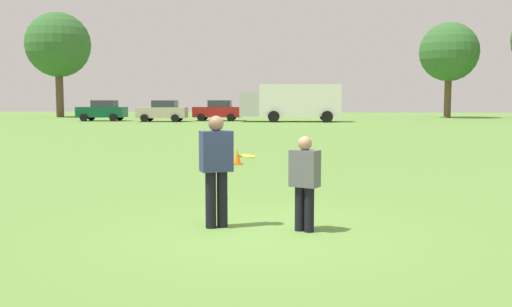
# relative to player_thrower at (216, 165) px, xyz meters

# --- Properties ---
(ground_plane) EXTENTS (146.33, 146.33, 0.00)m
(ground_plane) POSITION_rel_player_thrower_xyz_m (0.70, -0.14, -1.01)
(ground_plane) COLOR #608C3D
(player_thrower) EXTENTS (0.57, 0.46, 1.79)m
(player_thrower) POSITION_rel_player_thrower_xyz_m (0.00, 0.00, 0.00)
(player_thrower) COLOR black
(player_thrower) RESTS_ON ground
(player_defender) EXTENTS (0.50, 0.42, 1.48)m
(player_defender) POSITION_rel_player_thrower_xyz_m (1.40, -0.15, -0.18)
(player_defender) COLOR black
(player_defender) RESTS_ON ground
(frisbee) EXTENTS (0.27, 0.27, 0.06)m
(frisbee) POSITION_rel_player_thrower_xyz_m (0.47, 0.15, 0.13)
(frisbee) COLOR yellow
(traffic_cone) EXTENTS (0.32, 0.32, 0.48)m
(traffic_cone) POSITION_rel_player_thrower_xyz_m (-0.74, 8.84, -0.78)
(traffic_cone) COLOR #D8590C
(traffic_cone) RESTS_ON ground
(parked_car_near_left) EXTENTS (4.26, 2.33, 1.82)m
(parked_car_near_left) POSITION_rel_player_thrower_xyz_m (-16.67, 41.29, -0.09)
(parked_car_near_left) COLOR #0C4C2D
(parked_car_near_left) RESTS_ON ground
(parked_car_mid_left) EXTENTS (4.26, 2.33, 1.82)m
(parked_car_mid_left) POSITION_rel_player_thrower_xyz_m (-10.98, 40.22, -0.09)
(parked_car_mid_left) COLOR #B7AD99
(parked_car_mid_left) RESTS_ON ground
(parked_car_center) EXTENTS (4.26, 2.33, 1.82)m
(parked_car_center) POSITION_rel_player_thrower_xyz_m (-6.57, 42.50, -0.09)
(parked_car_center) COLOR maroon
(parked_car_center) RESTS_ON ground
(box_truck) EXTENTS (8.58, 3.20, 3.18)m
(box_truck) POSITION_rel_player_thrower_xyz_m (0.11, 40.97, 0.74)
(box_truck) COLOR white
(box_truck) RESTS_ON ground
(tree_west_oak) EXTENTS (6.72, 6.72, 10.92)m
(tree_west_oak) POSITION_rel_player_thrower_xyz_m (-24.67, 50.79, 6.50)
(tree_west_oak) COLOR brown
(tree_west_oak) RESTS_ON ground
(tree_west_maple) EXTENTS (5.91, 5.91, 9.60)m
(tree_west_maple) POSITION_rel_player_thrower_xyz_m (15.53, 52.06, 5.60)
(tree_west_maple) COLOR brown
(tree_west_maple) RESTS_ON ground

